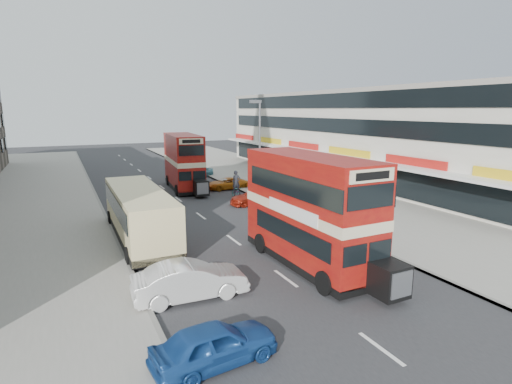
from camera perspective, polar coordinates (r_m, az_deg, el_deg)
ground at (r=17.01m, az=7.65°, el=-14.35°), size 160.00×160.00×0.00m
road_surface at (r=34.60m, az=-10.83°, el=-1.00°), size 12.00×90.00×0.01m
pavement_right at (r=39.31m, az=6.29°, el=0.74°), size 12.00×90.00×0.15m
pavement_left at (r=33.68m, az=-30.96°, el=-2.69°), size 12.00×90.00×0.15m
kerb_left at (r=33.60m, az=-20.92°, el=-1.82°), size 0.20×90.00×0.16m
kerb_right at (r=36.57m, az=-1.57°, el=-0.01°), size 0.20×90.00×0.16m
commercial_row at (r=44.99m, az=13.75°, el=7.78°), size 9.90×46.20×9.30m
street_lamp at (r=34.30m, az=0.41°, el=7.18°), size 1.00×0.20×8.12m
bus_main at (r=19.30m, az=7.61°, el=-2.62°), size 2.71×9.36×5.14m
bus_second at (r=38.54m, az=-10.07°, el=4.21°), size 3.20×9.14×4.93m
coach at (r=24.26m, az=-16.02°, el=-2.74°), size 2.71×10.25×2.71m
car_left_near at (r=12.77m, az=-5.78°, el=-20.41°), size 3.96×1.94×1.30m
car_left_front at (r=16.67m, az=-9.19°, el=-12.14°), size 4.58×1.78×1.49m
car_right_a at (r=32.09m, az=-0.02°, el=-0.67°), size 4.24×1.83×1.22m
car_right_b at (r=38.29m, az=-4.08°, el=1.19°), size 3.87×1.79×1.07m
car_right_c at (r=45.69m, az=-8.25°, el=2.88°), size 3.68×1.78×1.21m
pedestrian_near at (r=31.51m, az=7.38°, el=-0.38°), size 0.63×0.47×1.58m
cyclist at (r=34.53m, az=-2.77°, el=0.56°), size 0.72×1.70×2.31m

